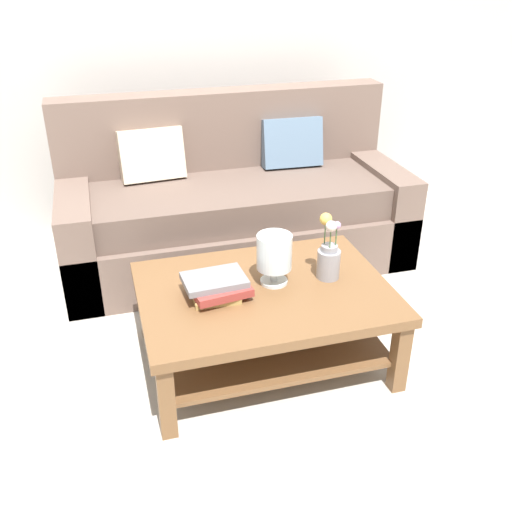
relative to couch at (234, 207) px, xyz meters
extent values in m
plane|color=#B7B2A8|center=(-0.11, -0.89, -0.36)|extent=(10.00, 10.00, 0.00)
cube|color=#BCB7B2|center=(-0.11, 0.76, 0.99)|extent=(6.40, 0.12, 2.70)
cube|color=brown|center=(0.00, -0.07, -0.18)|extent=(2.19, 0.90, 0.36)
cube|color=brown|center=(0.00, -0.10, 0.10)|extent=(1.95, 0.74, 0.20)
cube|color=brown|center=(0.00, 0.28, 0.35)|extent=(2.19, 0.20, 0.70)
cube|color=brown|center=(-1.00, -0.07, -0.06)|extent=(0.20, 0.90, 0.60)
cube|color=brown|center=(1.00, -0.07, -0.06)|extent=(0.20, 0.90, 0.60)
cube|color=beige|center=(-0.49, 0.14, 0.36)|extent=(0.41, 0.22, 0.34)
cube|color=slate|center=(0.44, 0.14, 0.36)|extent=(0.41, 0.20, 0.34)
cube|color=brown|center=(-0.13, -1.14, 0.03)|extent=(1.20, 0.88, 0.05)
cube|color=brown|center=(-0.67, -1.52, -0.18)|extent=(0.07, 0.07, 0.37)
cube|color=brown|center=(0.41, -1.52, -0.18)|extent=(0.07, 0.07, 0.37)
cube|color=brown|center=(-0.67, -0.76, -0.18)|extent=(0.07, 0.07, 0.37)
cube|color=brown|center=(0.41, -0.76, -0.18)|extent=(0.07, 0.07, 0.37)
cube|color=brown|center=(-0.13, -1.14, -0.22)|extent=(1.08, 0.76, 0.02)
cube|color=#993833|center=(-0.24, -1.14, -0.20)|extent=(0.28, 0.20, 0.03)
cube|color=tan|center=(-0.24, -1.18, -0.17)|extent=(0.30, 0.23, 0.02)
cube|color=tan|center=(-0.37, -1.15, 0.07)|extent=(0.22, 0.20, 0.03)
cube|color=#993833|center=(-0.35, -1.15, 0.10)|extent=(0.29, 0.25, 0.04)
cube|color=slate|center=(-0.37, -1.13, 0.14)|extent=(0.30, 0.22, 0.03)
cylinder|color=silver|center=(-0.07, -1.10, 0.07)|extent=(0.13, 0.13, 0.02)
cylinder|color=silver|center=(-0.07, -1.10, 0.11)|extent=(0.04, 0.04, 0.07)
cylinder|color=silver|center=(-0.07, -1.10, 0.23)|extent=(0.17, 0.17, 0.17)
sphere|color=#993833|center=(-0.10, -1.10, 0.19)|extent=(0.05, 0.05, 0.05)
sphere|color=#51704C|center=(-0.05, -1.08, 0.19)|extent=(0.04, 0.04, 0.04)
cylinder|color=gray|center=(0.20, -1.12, 0.13)|extent=(0.11, 0.11, 0.15)
cylinder|color=gray|center=(0.20, -1.12, 0.22)|extent=(0.08, 0.08, 0.03)
cylinder|color=#426638|center=(0.23, -1.12, 0.28)|extent=(0.01, 0.01, 0.09)
sphere|color=#B28CB7|center=(0.23, -1.12, 0.34)|extent=(0.04, 0.04, 0.04)
cylinder|color=#426638|center=(0.19, -1.09, 0.29)|extent=(0.01, 0.01, 0.11)
sphere|color=gold|center=(0.19, -1.09, 0.36)|extent=(0.06, 0.06, 0.06)
cylinder|color=#426638|center=(0.19, -1.14, 0.28)|extent=(0.01, 0.01, 0.10)
sphere|color=silver|center=(0.19, -1.14, 0.35)|extent=(0.05, 0.05, 0.05)
camera|label=1|loc=(-0.82, -3.41, 1.50)|focal=40.63mm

